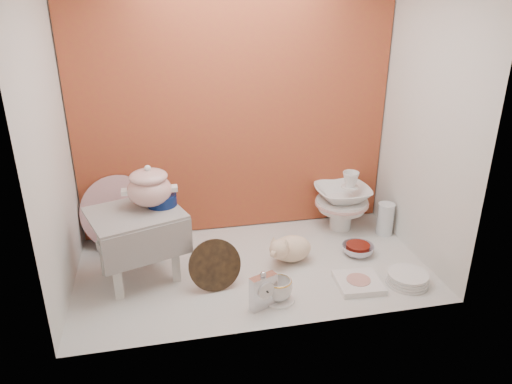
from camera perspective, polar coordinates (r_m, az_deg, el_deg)
The scene contains 17 objects.
ground at distance 2.56m, azimuth -0.35°, elevation -8.89°, with size 1.80×1.80×0.00m, color silver.
niche_shell at distance 2.39m, azimuth -1.30°, elevation 12.80°, with size 1.86×1.03×1.53m.
step_stool at distance 2.46m, azimuth -13.77°, elevation -6.13°, with size 0.42×0.36×0.37m, color silver, non-canonical shape.
soup_tureen at distance 2.38m, azimuth -12.51°, elevation 0.70°, with size 0.26×0.26×0.22m, color white, non-canonical shape.
cobalt_bowl at distance 2.41m, azimuth -11.09°, elevation -0.90°, with size 0.15×0.15×0.05m, color #0A1C51.
floral_platter at distance 2.78m, azimuth -15.90°, elevation -2.36°, with size 0.42×0.15×0.41m, color silver, non-canonical shape.
blue_white_vase at distance 2.81m, azimuth -15.91°, elevation -4.29°, with size 0.21×0.21×0.22m, color silver.
lacquer_tray at distance 2.35m, azimuth -4.89°, elevation -8.63°, with size 0.26×0.09×0.25m, color black, non-canonical shape.
mantel_clock at distance 2.22m, azimuth 0.85°, elevation -11.50°, with size 0.13×0.04×0.19m, color silver.
plush_pig at distance 2.58m, azimuth 4.23°, elevation -6.64°, with size 0.27×0.18×0.16m, color beige.
teacup_saucer at distance 2.32m, azimuth 2.63°, elevation -12.51°, with size 0.16×0.16×0.01m, color white.
gold_rim_teacup at distance 2.29m, azimuth 2.66°, elevation -11.37°, with size 0.13×0.13×0.10m, color white.
lattice_dish at distance 2.47m, azimuth 12.00°, elevation -10.43°, with size 0.21×0.21×0.03m, color white.
dinner_plate_stack at distance 2.53m, azimuth 17.49°, elevation -9.72°, with size 0.21×0.21×0.06m, color white.
crystal_bowl at distance 2.72m, azimuth 11.93°, elevation -6.70°, with size 0.18×0.18×0.05m, color silver.
clear_glass_vase at distance 2.95m, azimuth 15.04°, elevation -3.09°, with size 0.10×0.10×0.19m, color silver.
porcelain_tower at distance 2.92m, azimuth 10.12°, elevation -1.01°, with size 0.32×0.32×0.37m, color white, non-canonical shape.
Camera 1 is at (-0.43, -2.13, 1.35)m, focal length 33.83 mm.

